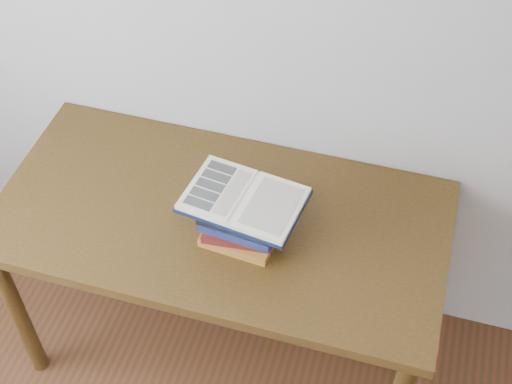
% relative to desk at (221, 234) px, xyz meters
% --- Properties ---
extents(desk, '(1.46, 0.73, 0.78)m').
position_rel_desk_xyz_m(desk, '(0.00, 0.00, 0.00)').
color(desk, '#4B3412').
rests_on(desk, ground).
extents(book_stack, '(0.25, 0.19, 0.15)m').
position_rel_desk_xyz_m(book_stack, '(0.09, -0.07, 0.17)').
color(book_stack, '#9F6824').
rests_on(book_stack, desk).
extents(open_book, '(0.38, 0.29, 0.03)m').
position_rel_desk_xyz_m(open_book, '(0.10, -0.05, 0.26)').
color(open_book, black).
rests_on(open_book, book_stack).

